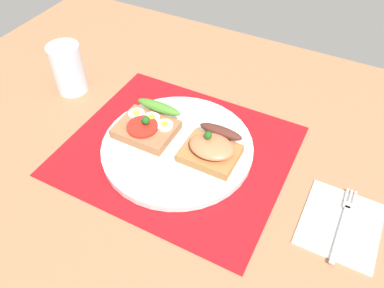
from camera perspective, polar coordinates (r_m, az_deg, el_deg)
name	(u,v)px	position (r cm, az deg, el deg)	size (l,w,h in cm)	color
ground_plane	(178,157)	(71.85, -2.12, -1.88)	(120.00, 90.00, 3.20)	#A26D4A
placemat	(178,150)	(70.57, -2.16, -0.92)	(39.71, 34.21, 0.30)	maroon
plate	(177,147)	(69.96, -2.18, -0.44)	(27.61, 27.61, 1.38)	white
sandwich_egg_tomato	(148,124)	(71.66, -6.50, 2.92)	(10.57, 10.00, 3.99)	#9D6642
sandwich_salmon	(212,148)	(66.30, 2.94, -0.65)	(9.64, 9.18, 5.12)	#9E6D3B
napkin	(341,223)	(64.89, 21.27, -10.94)	(11.65, 13.41, 0.60)	white
fork	(343,222)	(64.63, 21.61, -10.70)	(1.62, 14.64, 0.32)	#B7B7BC
drinking_glass	(68,69)	(85.36, -17.98, 10.62)	(6.59, 6.59, 10.60)	silver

